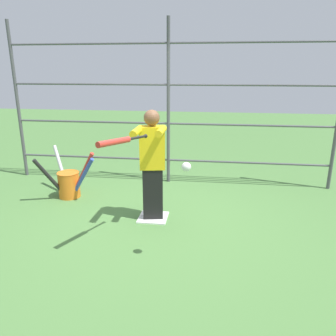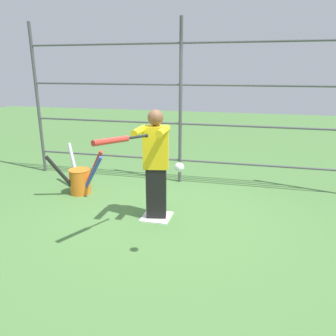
# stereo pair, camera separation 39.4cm
# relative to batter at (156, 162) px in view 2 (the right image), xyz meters

# --- Properties ---
(ground_plane) EXTENTS (24.00, 24.00, 0.00)m
(ground_plane) POSITION_rel_batter_xyz_m (0.00, -0.02, -0.82)
(ground_plane) COLOR #4C7A3D
(home_plate) EXTENTS (0.40, 0.40, 0.02)m
(home_plate) POSITION_rel_batter_xyz_m (0.00, -0.02, -0.81)
(home_plate) COLOR white
(home_plate) RESTS_ON ground
(fence_backstop) EXTENTS (5.75, 0.06, 2.86)m
(fence_backstop) POSITION_rel_batter_xyz_m (0.00, -1.62, 0.60)
(fence_backstop) COLOR #4C4C51
(fence_backstop) RESTS_ON ground
(batter) EXTENTS (0.39, 0.56, 1.53)m
(batter) POSITION_rel_batter_xyz_m (0.00, 0.00, 0.00)
(batter) COLOR black
(batter) RESTS_ON ground
(baseball_bat_swinging) EXTENTS (0.38, 0.78, 0.11)m
(baseball_bat_swinging) POSITION_rel_batter_xyz_m (0.20, 0.85, 0.47)
(baseball_bat_swinging) COLOR black
(softball_in_flight) EXTENTS (0.10, 0.10, 0.10)m
(softball_in_flight) POSITION_rel_batter_xyz_m (-0.54, 1.04, 0.27)
(softball_in_flight) COLOR white
(bat_bucket) EXTENTS (1.01, 0.89, 0.82)m
(bat_bucket) POSITION_rel_batter_xyz_m (1.50, -0.62, -0.58)
(bat_bucket) COLOR orange
(bat_bucket) RESTS_ON ground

